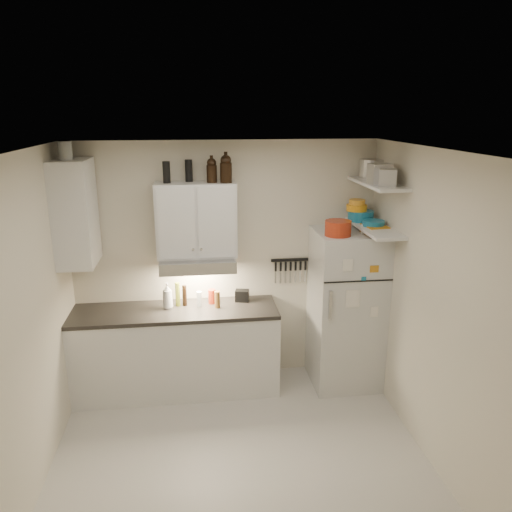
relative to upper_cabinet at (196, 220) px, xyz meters
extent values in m
cube|color=#BCB8AD|center=(0.30, -1.33, -1.84)|extent=(3.20, 3.00, 0.02)
cube|color=white|center=(0.30, -1.33, 0.78)|extent=(3.20, 3.00, 0.02)
cube|color=beige|center=(0.30, 0.18, -0.53)|extent=(3.20, 0.02, 2.60)
cube|color=beige|center=(-1.31, -1.33, -0.53)|extent=(0.02, 3.00, 2.60)
cube|color=beige|center=(1.91, -1.33, -0.53)|extent=(0.02, 3.00, 2.60)
cube|color=silver|center=(-0.25, -0.14, -1.39)|extent=(2.10, 0.60, 0.88)
cube|color=black|center=(-0.25, -0.14, -0.93)|extent=(2.10, 0.62, 0.04)
cube|color=silver|center=(0.00, 0.00, 0.00)|extent=(0.80, 0.33, 0.75)
cube|color=silver|center=(-1.14, -0.14, 0.12)|extent=(0.33, 0.55, 1.00)
cube|color=silver|center=(0.00, -0.06, -0.44)|extent=(0.76, 0.46, 0.12)
cube|color=silver|center=(1.55, -0.18, -0.98)|extent=(0.70, 0.68, 1.70)
cube|color=silver|center=(1.75, -0.31, 0.38)|extent=(0.30, 0.95, 0.03)
cube|color=silver|center=(1.75, -0.31, -0.07)|extent=(0.30, 0.95, 0.03)
cube|color=black|center=(1.00, 0.15, -0.51)|extent=(0.42, 0.02, 0.03)
cylinder|color=#9F2912|center=(1.37, -0.34, -0.05)|extent=(0.29, 0.29, 0.15)
cube|color=#BF7917|center=(1.76, -0.31, -0.08)|extent=(0.23, 0.28, 0.09)
cylinder|color=silver|center=(1.66, -0.28, -0.08)|extent=(0.06, 0.06, 0.09)
cylinder|color=silver|center=(1.81, 0.03, 0.48)|extent=(0.33, 0.33, 0.19)
cube|color=#AAAAAD|center=(1.71, -0.45, 0.49)|extent=(0.20, 0.18, 0.19)
cube|color=#AAAAAD|center=(1.74, -0.58, 0.47)|extent=(0.20, 0.20, 0.16)
cylinder|color=#1A6D8F|center=(1.70, -0.03, 0.00)|extent=(0.27, 0.27, 0.11)
cylinder|color=orange|center=(1.66, -0.03, 0.09)|extent=(0.21, 0.21, 0.06)
cylinder|color=orange|center=(1.66, -0.03, 0.15)|extent=(0.17, 0.17, 0.05)
cylinder|color=#1A6D8F|center=(1.75, -0.28, -0.02)|extent=(0.29, 0.29, 0.06)
cylinder|color=black|center=(-0.06, 0.07, 0.48)|extent=(0.08, 0.08, 0.22)
cylinder|color=black|center=(-0.27, -0.01, 0.48)|extent=(0.07, 0.07, 0.21)
cylinder|color=silver|center=(-1.17, -0.14, 0.71)|extent=(0.15, 0.15, 0.16)
imported|color=silver|center=(-0.32, -0.09, -0.75)|extent=(0.14, 0.14, 0.31)
cylinder|color=brown|center=(0.19, -0.13, -0.82)|extent=(0.07, 0.07, 0.18)
cylinder|color=#636C1B|center=(-0.22, -0.03, -0.78)|extent=(0.06, 0.06, 0.25)
cylinder|color=black|center=(-0.15, -0.03, -0.79)|extent=(0.05, 0.05, 0.22)
cylinder|color=silver|center=(0.00, -0.08, -0.82)|extent=(0.06, 0.06, 0.16)
cylinder|color=#9F2912|center=(0.14, -0.01, -0.83)|extent=(0.10, 0.10, 0.15)
cube|color=black|center=(0.46, 0.02, -0.84)|extent=(0.16, 0.13, 0.12)
camera|label=1|loc=(-0.03, -4.95, 1.06)|focal=35.00mm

